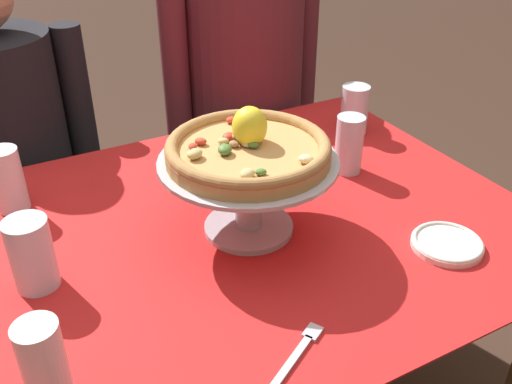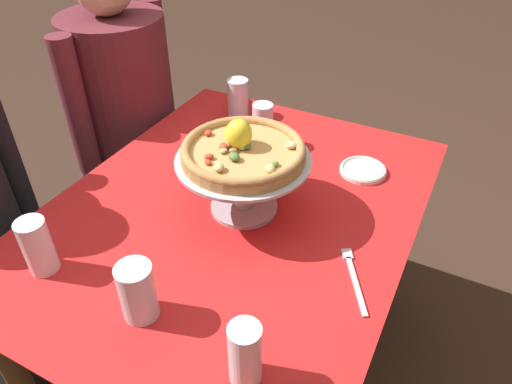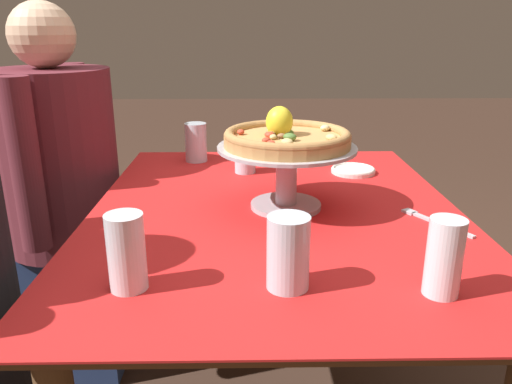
# 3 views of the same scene
# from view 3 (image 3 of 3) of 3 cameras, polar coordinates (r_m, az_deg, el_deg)

# --- Properties ---
(dining_table) EXTENTS (1.19, 0.92, 0.72)m
(dining_table) POSITION_cam_3_polar(r_m,az_deg,el_deg) (1.30, 2.18, -6.28)
(dining_table) COLOR brown
(dining_table) RESTS_ON ground
(pizza_stand) EXTENTS (0.34, 0.34, 0.16)m
(pizza_stand) POSITION_cam_3_polar(r_m,az_deg,el_deg) (1.24, 3.50, 2.82)
(pizza_stand) COLOR #B7B7C1
(pizza_stand) RESTS_ON dining_table
(pizza) EXTENTS (0.31, 0.31, 0.10)m
(pizza) POSITION_cam_3_polar(r_m,az_deg,el_deg) (1.22, 3.52, 6.30)
(pizza) COLOR tan
(pizza) RESTS_ON pizza_stand
(water_glass_back_right) EXTENTS (0.07, 0.07, 0.13)m
(water_glass_back_right) POSITION_cam_3_polar(r_m,az_deg,el_deg) (1.70, -6.86, 5.35)
(water_glass_back_right) COLOR silver
(water_glass_back_right) RESTS_ON dining_table
(water_glass_front_left) EXTENTS (0.06, 0.06, 0.14)m
(water_glass_front_left) POSITION_cam_3_polar(r_m,az_deg,el_deg) (0.91, 20.61, -7.54)
(water_glass_front_left) COLOR white
(water_glass_front_left) RESTS_ON dining_table
(water_glass_side_left) EXTENTS (0.08, 0.08, 0.13)m
(water_glass_side_left) POSITION_cam_3_polar(r_m,az_deg,el_deg) (0.88, 3.72, -7.47)
(water_glass_side_left) COLOR silver
(water_glass_side_left) RESTS_ON dining_table
(water_glass_back_left) EXTENTS (0.07, 0.07, 0.14)m
(water_glass_back_left) POSITION_cam_3_polar(r_m,az_deg,el_deg) (0.90, -14.51, -7.22)
(water_glass_back_left) COLOR white
(water_glass_back_left) RESTS_ON dining_table
(water_glass_side_right) EXTENTS (0.06, 0.06, 0.14)m
(water_glass_side_right) POSITION_cam_3_polar(r_m,az_deg,el_deg) (1.55, -1.25, 4.36)
(water_glass_side_right) COLOR silver
(water_glass_side_right) RESTS_ON dining_table
(side_plate) EXTENTS (0.14, 0.14, 0.02)m
(side_plate) POSITION_cam_3_polar(r_m,az_deg,el_deg) (1.59, 11.03, 2.48)
(side_plate) COLOR white
(side_plate) RESTS_ON dining_table
(dinner_fork) EXTENTS (0.18, 0.12, 0.01)m
(dinner_fork) POSITION_cam_3_polar(r_m,az_deg,el_deg) (1.24, 19.51, -3.13)
(dinner_fork) COLOR #B7B7C1
(dinner_fork) RESTS_ON dining_table
(diner_right) EXTENTS (0.52, 0.37, 1.22)m
(diner_right) POSITION_cam_3_polar(r_m,az_deg,el_deg) (1.73, -21.07, -1.21)
(diner_right) COLOR navy
(diner_right) RESTS_ON ground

